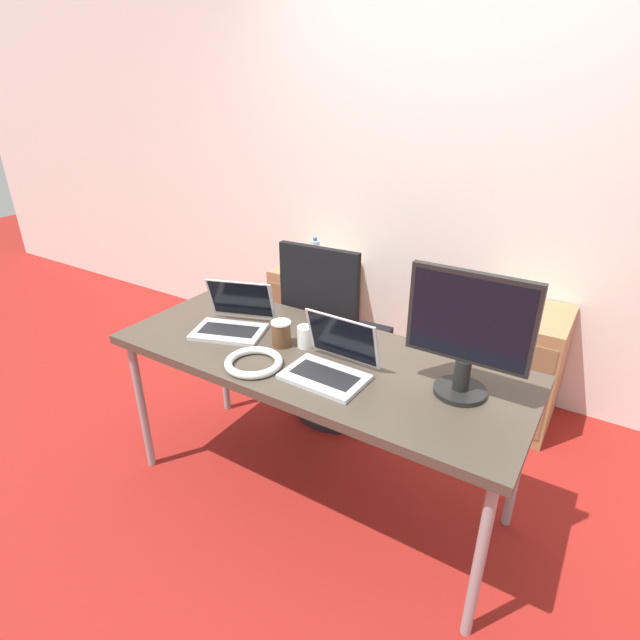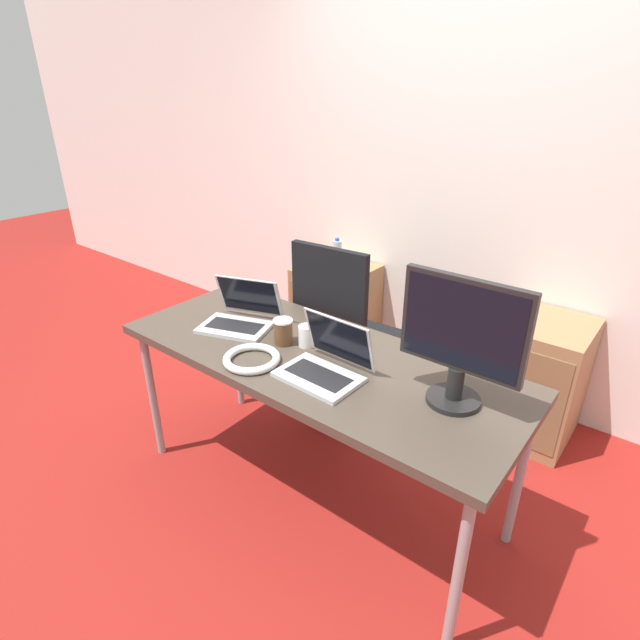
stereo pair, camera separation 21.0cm
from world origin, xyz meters
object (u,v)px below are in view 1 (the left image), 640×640
laptop_left (331,364)px  laptop_right (233,320)px  monitor (468,332)px  cabinet_right (517,367)px  cable_coil (254,362)px  water_bottle (315,254)px  coffee_cup_brown (281,333)px  coffee_cup_white (305,337)px  office_chair (335,352)px  cabinet_left (315,313)px

laptop_left → laptop_right: bearing=170.7°
monitor → cabinet_right: bearing=88.2°
laptop_right → cable_coil: size_ratio=1.57×
laptop_left → cabinet_right: bearing=67.4°
cable_coil → laptop_right: bearing=144.1°
water_bottle → coffee_cup_brown: water_bottle is taller
coffee_cup_white → cable_coil: bearing=-109.1°
coffee_cup_white → cable_coil: (-0.09, -0.25, -0.03)m
office_chair → cabinet_right: bearing=30.0°
coffee_cup_white → cable_coil: size_ratio=0.41×
office_chair → cabinet_right: office_chair is taller
laptop_right → laptop_left: bearing=-9.3°
office_chair → cable_coil: size_ratio=4.59×
cabinet_right → coffee_cup_white: (-0.73, -1.10, 0.48)m
water_bottle → monitor: size_ratio=0.43×
office_chair → cabinet_right: 1.06m
cabinet_left → laptop_right: laptop_right is taller
office_chair → laptop_right: size_ratio=2.92×
cabinet_left → coffee_cup_white: bearing=-59.3°
coffee_cup_brown → cable_coil: 0.21m
cabinet_right → cable_coil: bearing=-121.1°
coffee_cup_white → coffee_cup_brown: 0.11m
laptop_left → coffee_cup_white: laptop_left is taller
laptop_right → coffee_cup_white: size_ratio=3.88×
water_bottle → office_chair: bearing=-48.3°
office_chair → laptop_left: office_chair is taller
coffee_cup_brown → cable_coil: (0.01, -0.21, -0.04)m
cabinet_left → cable_coil: bearing=-67.2°
laptop_left → monitor: size_ratio=0.68×
cabinet_left → laptop_left: (0.87, -1.24, 0.48)m
laptop_left → coffee_cup_brown: size_ratio=2.83×
monitor → water_bottle: bearing=140.8°
laptop_left → coffee_cup_brown: laptop_left is taller
office_chair → water_bottle: (-0.47, 0.53, 0.37)m
laptop_right → office_chair: bearing=72.4°
office_chair → cabinet_left: bearing=131.8°
water_bottle → coffee_cup_white: (0.66, -1.11, 0.04)m
water_bottle → laptop_left: (0.87, -1.24, 0.04)m
cabinet_right → cable_coil: size_ratio=2.89×
cabinet_right → coffee_cup_brown: coffee_cup_brown is taller
cabinet_right → water_bottle: water_bottle is taller
laptop_left → monitor: 0.54m
cabinet_left → cabinet_right: same height
office_chair → coffee_cup_brown: (0.09, -0.62, 0.41)m
water_bottle → coffee_cup_white: 1.29m
laptop_left → cable_coil: bearing=-159.2°
cabinet_left → coffee_cup_brown: (0.56, -1.15, 0.49)m
office_chair → laptop_left: bearing=-60.8°
cabinet_right → monitor: 1.30m
cabinet_left → laptop_right: (0.28, -1.14, 0.48)m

